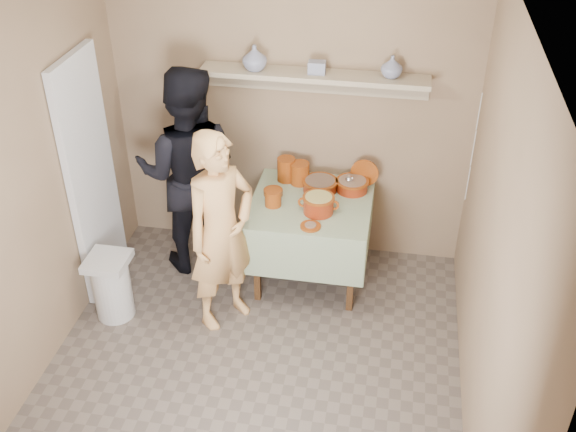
% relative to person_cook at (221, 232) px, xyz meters
% --- Properties ---
extents(ground, '(3.50, 3.50, 0.00)m').
position_rel_person_cook_xyz_m(ground, '(0.34, -0.65, -0.81)').
color(ground, '#64584F').
rests_on(ground, ground).
extents(tile_panel, '(0.06, 0.70, 2.00)m').
position_rel_person_cook_xyz_m(tile_panel, '(-1.12, 0.30, 0.19)').
color(tile_panel, silver).
rests_on(tile_panel, ground).
extents(plate_stack_a, '(0.15, 0.15, 0.20)m').
position_rel_person_cook_xyz_m(plate_stack_a, '(0.32, 0.94, 0.05)').
color(plate_stack_a, maroon).
rests_on(plate_stack_a, serving_table).
extents(plate_stack_b, '(0.16, 0.16, 0.19)m').
position_rel_person_cook_xyz_m(plate_stack_b, '(0.45, 0.90, 0.04)').
color(plate_stack_b, maroon).
rests_on(plate_stack_b, serving_table).
extents(bowl_stack, '(0.13, 0.13, 0.13)m').
position_rel_person_cook_xyz_m(bowl_stack, '(0.29, 0.52, 0.01)').
color(bowl_stack, maroon).
rests_on(bowl_stack, serving_table).
extents(empty_bowl, '(0.16, 0.16, 0.05)m').
position_rel_person_cook_xyz_m(empty_bowl, '(0.26, 0.68, -0.03)').
color(empty_bowl, maroon).
rests_on(empty_bowl, serving_table).
extents(propped_lid, '(0.24, 0.06, 0.24)m').
position_rel_person_cook_xyz_m(propped_lid, '(0.98, 0.96, 0.07)').
color(propped_lid, maroon).
rests_on(propped_lid, serving_table).
extents(vase_right, '(0.20, 0.20, 0.17)m').
position_rel_person_cook_xyz_m(vase_right, '(1.13, 0.99, 0.99)').
color(vase_right, navy).
rests_on(vase_right, wall_shelf).
extents(vase_left, '(0.25, 0.25, 0.20)m').
position_rel_person_cook_xyz_m(vase_left, '(0.07, 0.95, 1.01)').
color(vase_left, navy).
rests_on(vase_left, wall_shelf).
extents(ceramic_box, '(0.14, 0.10, 0.10)m').
position_rel_person_cook_xyz_m(ceramic_box, '(0.56, 0.97, 0.95)').
color(ceramic_box, navy).
rests_on(ceramic_box, wall_shelf).
extents(person_cook, '(0.67, 0.71, 1.63)m').
position_rel_person_cook_xyz_m(person_cook, '(0.00, 0.00, 0.00)').
color(person_cook, '#E1A361').
rests_on(person_cook, ground).
extents(person_helper, '(0.97, 0.80, 1.82)m').
position_rel_person_cook_xyz_m(person_helper, '(-0.45, 0.67, 0.10)').
color(person_helper, black).
rests_on(person_helper, ground).
extents(room_shell, '(3.04, 3.54, 2.62)m').
position_rel_person_cook_xyz_m(room_shell, '(0.34, -0.65, 0.80)').
color(room_shell, '#927659').
rests_on(room_shell, ground).
extents(serving_table, '(0.97, 0.97, 0.76)m').
position_rel_person_cook_xyz_m(serving_table, '(0.59, 0.63, -0.17)').
color(serving_table, '#4C2D16').
rests_on(serving_table, ground).
extents(cazuela_meat_a, '(0.30, 0.30, 0.10)m').
position_rel_person_cook_xyz_m(cazuela_meat_a, '(0.63, 0.81, 0.00)').
color(cazuela_meat_a, maroon).
rests_on(cazuela_meat_a, serving_table).
extents(cazuela_meat_b, '(0.28, 0.28, 0.10)m').
position_rel_person_cook_xyz_m(cazuela_meat_b, '(0.89, 0.86, 0.00)').
color(cazuela_meat_b, maroon).
rests_on(cazuela_meat_b, serving_table).
extents(ladle, '(0.08, 0.26, 0.19)m').
position_rel_person_cook_xyz_m(ladle, '(0.87, 0.84, 0.06)').
color(ladle, silver).
rests_on(ladle, cazuela_meat_b).
extents(cazuela_rice, '(0.33, 0.25, 0.14)m').
position_rel_person_cook_xyz_m(cazuela_rice, '(0.66, 0.48, 0.03)').
color(cazuela_rice, maroon).
rests_on(cazuela_rice, serving_table).
extents(front_plate, '(0.16, 0.16, 0.03)m').
position_rel_person_cook_xyz_m(front_plate, '(0.63, 0.26, -0.04)').
color(front_plate, maroon).
rests_on(front_plate, serving_table).
extents(wall_shelf, '(1.80, 0.25, 0.21)m').
position_rel_person_cook_xyz_m(wall_shelf, '(0.54, 1.00, 0.86)').
color(wall_shelf, tan).
rests_on(wall_shelf, room_shell).
extents(trash_bin, '(0.32, 0.32, 0.56)m').
position_rel_person_cook_xyz_m(trash_bin, '(-0.88, -0.14, -0.53)').
color(trash_bin, silver).
rests_on(trash_bin, ground).
extents(electrical_cord, '(0.01, 0.05, 0.90)m').
position_rel_person_cook_xyz_m(electrical_cord, '(1.81, 0.83, 0.44)').
color(electrical_cord, silver).
rests_on(electrical_cord, wall_shelf).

